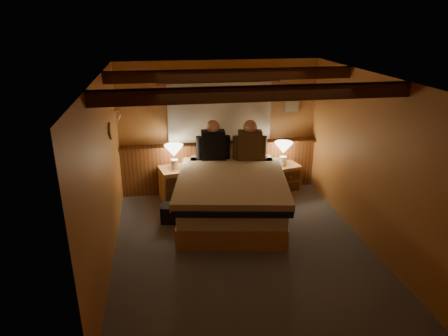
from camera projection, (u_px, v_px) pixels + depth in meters
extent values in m
plane|color=#494D57|center=(242.00, 246.00, 5.75)|extent=(4.20, 4.20, 0.00)
plane|color=tan|center=(245.00, 77.00, 4.89)|extent=(4.20, 4.20, 0.00)
plane|color=#B47F40|center=(219.00, 128.00, 7.26)|extent=(3.60, 0.00, 3.60)
plane|color=#B47F40|center=(104.00, 177.00, 5.05)|extent=(0.00, 4.20, 4.20)
plane|color=#B47F40|center=(369.00, 161.00, 5.60)|extent=(0.00, 4.20, 4.20)
plane|color=#B47F40|center=(295.00, 256.00, 3.39)|extent=(3.60, 0.00, 3.60)
cube|color=brown|center=(220.00, 167.00, 7.47)|extent=(3.60, 0.12, 0.90)
cube|color=brown|center=(220.00, 144.00, 7.25)|extent=(3.60, 0.22, 0.04)
cylinder|color=#432110|center=(220.00, 81.00, 6.88)|extent=(2.10, 0.05, 0.05)
sphere|color=#432110|center=(158.00, 83.00, 6.72)|extent=(0.08, 0.08, 0.08)
sphere|color=#432110|center=(278.00, 80.00, 7.04)|extent=(0.08, 0.08, 0.08)
cube|color=beige|center=(220.00, 112.00, 7.09)|extent=(1.85, 0.08, 1.05)
cube|color=#432110|center=(256.00, 94.00, 4.37)|extent=(3.60, 0.15, 0.16)
cube|color=#432110|center=(232.00, 75.00, 5.76)|extent=(3.60, 0.15, 0.16)
cylinder|color=silver|center=(116.00, 107.00, 6.33)|extent=(0.03, 0.55, 0.03)
torus|color=silver|center=(118.00, 117.00, 6.24)|extent=(0.01, 0.21, 0.21)
torus|color=silver|center=(119.00, 113.00, 6.45)|extent=(0.01, 0.21, 0.21)
cube|color=#A68853|center=(292.00, 106.00, 7.32)|extent=(0.30, 0.03, 0.25)
cube|color=#F1E4C7|center=(292.00, 106.00, 7.31)|extent=(0.24, 0.01, 0.19)
cube|color=tan|center=(231.00, 208.00, 6.55)|extent=(1.93, 2.36, 0.32)
cube|color=silver|center=(231.00, 192.00, 6.44)|extent=(1.89, 2.32, 0.25)
cube|color=black|center=(232.00, 189.00, 6.14)|extent=(1.92, 1.96, 0.08)
cube|color=#D59993|center=(232.00, 182.00, 6.24)|extent=(2.00, 2.17, 0.13)
cube|color=silver|center=(209.00, 162.00, 7.14)|extent=(0.69, 0.47, 0.17)
cube|color=silver|center=(254.00, 162.00, 7.14)|extent=(0.69, 0.47, 0.17)
cube|color=tan|center=(177.00, 184.00, 7.12)|extent=(0.64, 0.59, 0.60)
cube|color=brown|center=(180.00, 182.00, 6.87)|extent=(0.48, 0.12, 0.21)
cube|color=brown|center=(180.00, 195.00, 6.95)|extent=(0.48, 0.12, 0.21)
cylinder|color=silver|center=(180.00, 182.00, 6.87)|extent=(0.04, 0.04, 0.03)
cylinder|color=silver|center=(180.00, 195.00, 6.95)|extent=(0.04, 0.04, 0.03)
cube|color=tan|center=(284.00, 178.00, 7.46)|extent=(0.57, 0.54, 0.54)
cube|color=brown|center=(290.00, 176.00, 7.23)|extent=(0.44, 0.11, 0.19)
cube|color=brown|center=(289.00, 187.00, 7.31)|extent=(0.44, 0.11, 0.19)
cylinder|color=silver|center=(290.00, 176.00, 7.23)|extent=(0.04, 0.04, 0.03)
cylinder|color=silver|center=(289.00, 187.00, 7.31)|extent=(0.04, 0.04, 0.03)
cylinder|color=silver|center=(174.00, 164.00, 6.97)|extent=(0.13, 0.13, 0.16)
cylinder|color=silver|center=(174.00, 158.00, 6.93)|extent=(0.02, 0.02, 0.09)
cone|color=#FFECC6|center=(174.00, 151.00, 6.88)|extent=(0.33, 0.33, 0.20)
cylinder|color=silver|center=(283.00, 161.00, 7.30)|extent=(0.13, 0.13, 0.17)
cylinder|color=silver|center=(283.00, 155.00, 7.26)|extent=(0.02, 0.02, 0.09)
cone|color=#FFECC6|center=(284.00, 148.00, 7.21)|extent=(0.33, 0.33, 0.20)
cube|color=black|center=(213.00, 146.00, 6.98)|extent=(0.42, 0.27, 0.54)
cylinder|color=black|center=(200.00, 148.00, 6.97)|extent=(0.13, 0.13, 0.43)
cylinder|color=black|center=(227.00, 148.00, 7.01)|extent=(0.13, 0.13, 0.43)
sphere|color=#E09D86|center=(213.00, 127.00, 6.85)|extent=(0.24, 0.24, 0.24)
cube|color=#4C351E|center=(250.00, 146.00, 6.97)|extent=(0.44, 0.30, 0.54)
cylinder|color=#4C351E|center=(236.00, 148.00, 6.99)|extent=(0.13, 0.13, 0.43)
cylinder|color=#4C351E|center=(263.00, 148.00, 6.99)|extent=(0.13, 0.13, 0.43)
sphere|color=#E09D86|center=(250.00, 127.00, 6.85)|extent=(0.24, 0.24, 0.24)
cube|color=black|center=(176.00, 213.00, 6.40)|extent=(0.52, 0.37, 0.28)
cylinder|color=black|center=(176.00, 204.00, 6.35)|extent=(0.13, 0.29, 0.08)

